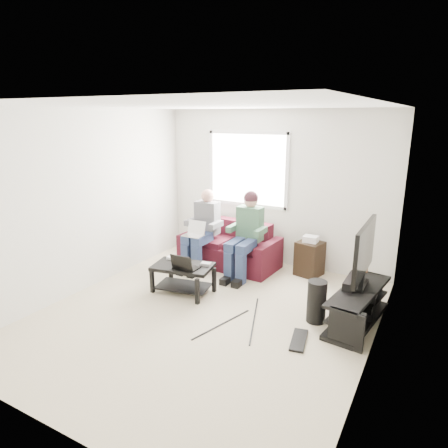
{
  "coord_description": "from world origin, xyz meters",
  "views": [
    {
      "loc": [
        2.47,
        -3.95,
        2.5
      ],
      "look_at": [
        -0.06,
        0.6,
        1.07
      ],
      "focal_mm": 32.0,
      "sensor_mm": 36.0,
      "label": 1
    }
  ],
  "objects_px": {
    "tv_stand": "(358,308)",
    "end_table": "(310,257)",
    "sofa": "(231,249)",
    "coffee_table": "(183,272)",
    "tv": "(364,252)",
    "subwoofer": "(317,302)"
  },
  "relations": [
    {
      "from": "tv_stand",
      "to": "end_table",
      "type": "bearing_deg",
      "value": 129.25
    },
    {
      "from": "sofa",
      "to": "tv_stand",
      "type": "xyz_separation_m",
      "value": [
        2.3,
        -0.97,
        -0.09
      ]
    },
    {
      "from": "coffee_table",
      "to": "tv",
      "type": "xyz_separation_m",
      "value": [
        2.39,
        0.42,
        0.59
      ]
    },
    {
      "from": "coffee_table",
      "to": "sofa",
      "type": "bearing_deg",
      "value": 85.72
    },
    {
      "from": "coffee_table",
      "to": "tv",
      "type": "relative_size",
      "value": 0.84
    },
    {
      "from": "tv_stand",
      "to": "tv",
      "type": "distance_m",
      "value": 0.71
    },
    {
      "from": "coffee_table",
      "to": "tv_stand",
      "type": "bearing_deg",
      "value": 7.5
    },
    {
      "from": "end_table",
      "to": "sofa",
      "type": "bearing_deg",
      "value": -169.43
    },
    {
      "from": "sofa",
      "to": "tv",
      "type": "relative_size",
      "value": 1.49
    },
    {
      "from": "sofa",
      "to": "tv",
      "type": "distance_m",
      "value": 2.53
    },
    {
      "from": "coffee_table",
      "to": "tv",
      "type": "height_order",
      "value": "tv"
    },
    {
      "from": "subwoofer",
      "to": "coffee_table",
      "type": "bearing_deg",
      "value": -177.2
    },
    {
      "from": "coffee_table",
      "to": "tv",
      "type": "distance_m",
      "value": 2.5
    },
    {
      "from": "subwoofer",
      "to": "sofa",
      "type": "bearing_deg",
      "value": 147.07
    },
    {
      "from": "sofa",
      "to": "tv",
      "type": "xyz_separation_m",
      "value": [
        2.29,
        -0.87,
        0.62
      ]
    },
    {
      "from": "subwoofer",
      "to": "end_table",
      "type": "bearing_deg",
      "value": 110.55
    },
    {
      "from": "coffee_table",
      "to": "subwoofer",
      "type": "xyz_separation_m",
      "value": [
        1.94,
        0.09,
        -0.04
      ]
    },
    {
      "from": "sofa",
      "to": "tv",
      "type": "height_order",
      "value": "tv"
    },
    {
      "from": "coffee_table",
      "to": "end_table",
      "type": "distance_m",
      "value": 2.07
    },
    {
      "from": "tv_stand",
      "to": "tv",
      "type": "bearing_deg",
      "value": 91.47
    },
    {
      "from": "coffee_table",
      "to": "tv_stand",
      "type": "relative_size",
      "value": 0.67
    },
    {
      "from": "tv_stand",
      "to": "subwoofer",
      "type": "height_order",
      "value": "subwoofer"
    }
  ]
}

